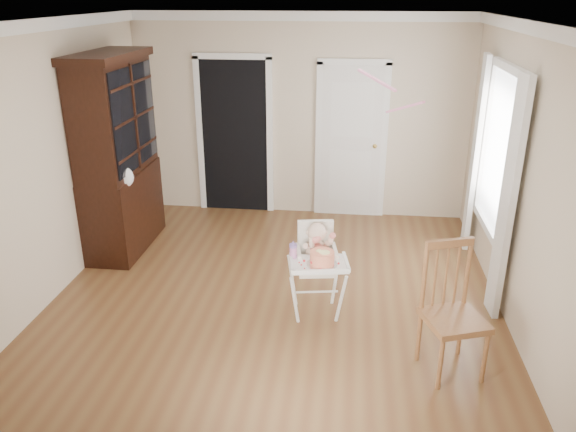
# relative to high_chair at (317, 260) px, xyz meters

# --- Properties ---
(floor) EXTENTS (5.00, 5.00, 0.00)m
(floor) POSITION_rel_high_chair_xyz_m (-0.43, 0.21, -0.58)
(floor) COLOR brown
(floor) RESTS_ON ground
(ceiling) EXTENTS (5.00, 5.00, 0.00)m
(ceiling) POSITION_rel_high_chair_xyz_m (-0.43, 0.21, 2.12)
(ceiling) COLOR white
(ceiling) RESTS_ON wall_back
(wall_back) EXTENTS (4.50, 0.00, 4.50)m
(wall_back) POSITION_rel_high_chair_xyz_m (-0.43, 2.71, 0.77)
(wall_back) COLOR beige
(wall_back) RESTS_ON floor
(wall_left) EXTENTS (0.00, 5.00, 5.00)m
(wall_left) POSITION_rel_high_chair_xyz_m (-2.68, 0.21, 0.77)
(wall_left) COLOR beige
(wall_left) RESTS_ON floor
(wall_right) EXTENTS (0.00, 5.00, 5.00)m
(wall_right) POSITION_rel_high_chair_xyz_m (1.82, 0.21, 0.77)
(wall_right) COLOR beige
(wall_right) RESTS_ON floor
(crown_molding) EXTENTS (4.50, 5.00, 0.12)m
(crown_molding) POSITION_rel_high_chair_xyz_m (-0.43, 0.21, 2.06)
(crown_molding) COLOR white
(crown_molding) RESTS_ON ceiling
(doorway) EXTENTS (1.06, 0.05, 2.22)m
(doorway) POSITION_rel_high_chair_xyz_m (-1.33, 2.69, 0.53)
(doorway) COLOR black
(doorway) RESTS_ON wall_back
(closet_door) EXTENTS (0.96, 0.09, 2.13)m
(closet_door) POSITION_rel_high_chair_xyz_m (0.27, 2.69, 0.45)
(closet_door) COLOR white
(closet_door) RESTS_ON wall_back
(window_right) EXTENTS (0.13, 1.84, 2.30)m
(window_right) POSITION_rel_high_chair_xyz_m (1.74, 1.01, 0.71)
(window_right) COLOR white
(window_right) RESTS_ON wall_right
(high_chair) EXTENTS (0.63, 0.74, 0.93)m
(high_chair) POSITION_rel_high_chair_xyz_m (0.00, 0.00, 0.00)
(high_chair) COLOR white
(high_chair) RESTS_ON floor
(baby) EXTENTS (0.30, 0.22, 0.43)m
(baby) POSITION_rel_high_chair_xyz_m (-0.00, 0.02, 0.14)
(baby) COLOR beige
(baby) RESTS_ON high_chair
(cake) EXTENTS (0.28, 0.28, 0.13)m
(cake) POSITION_rel_high_chair_xyz_m (0.06, -0.24, 0.14)
(cake) COLOR silver
(cake) RESTS_ON high_chair
(sippy_cup) EXTENTS (0.07, 0.07, 0.17)m
(sippy_cup) POSITION_rel_high_chair_xyz_m (-0.21, -0.13, 0.15)
(sippy_cup) COLOR #CC7DB2
(sippy_cup) RESTS_ON high_chair
(china_cabinet) EXTENTS (0.61, 1.37, 2.32)m
(china_cabinet) POSITION_rel_high_chair_xyz_m (-2.42, 1.28, 0.58)
(china_cabinet) COLOR black
(china_cabinet) RESTS_ON floor
(dining_chair) EXTENTS (0.58, 0.58, 1.10)m
(dining_chair) POSITION_rel_high_chair_xyz_m (1.15, -0.73, -0.06)
(dining_chair) COLOR brown
(dining_chair) RESTS_ON floor
(streamer) EXTENTS (0.35, 0.38, 0.15)m
(streamer) POSITION_rel_high_chair_xyz_m (0.48, 0.43, 1.61)
(streamer) COLOR pink
(streamer) RESTS_ON ceiling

